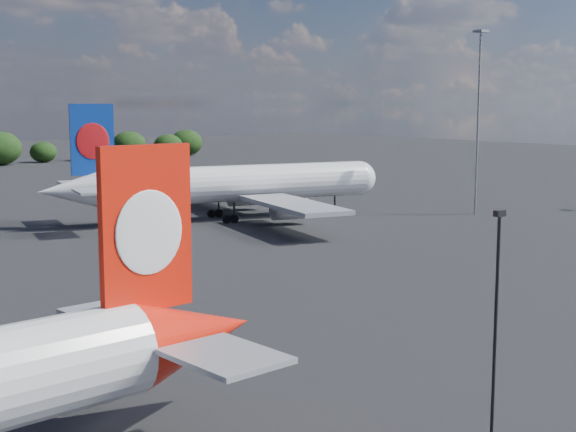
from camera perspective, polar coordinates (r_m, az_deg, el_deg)
china_southern_airliner at (r=108.38m, az=-4.29°, el=2.22°), size 47.67×45.55×15.61m
apron_lamp_post at (r=37.71m, az=14.56°, el=-6.88°), size 0.55×0.30×10.94m
floodlight_mast_near at (r=116.04m, az=13.41°, el=8.10°), size 1.60×1.60×25.69m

